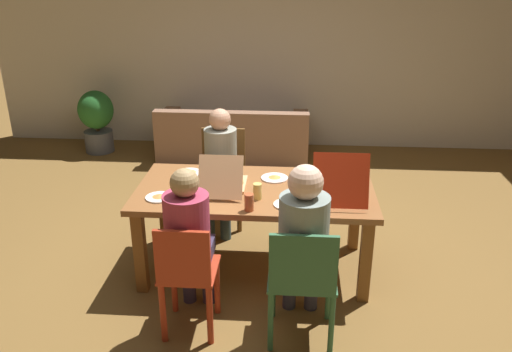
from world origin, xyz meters
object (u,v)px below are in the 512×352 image
(plate_0, at_px, (159,197))
(plate_3, at_px, (189,172))
(person_2, at_px, (303,236))
(couch, at_px, (234,139))
(potted_plant, at_px, (97,118))
(plate_2, at_px, (287,205))
(plate_1, at_px, (275,178))
(pizza_box_0, at_px, (224,182))
(drinking_glass_2, at_px, (184,179))
(person_0, at_px, (220,160))
(chair_0, at_px, (223,173))
(chair_1, at_px, (187,275))
(chair_2, at_px, (302,278))
(person_1, at_px, (189,235))
(drinking_glass_0, at_px, (257,191))
(drinking_glass_1, at_px, (249,202))
(pizza_box_1, at_px, (337,190))
(dining_table, at_px, (255,199))

(plate_0, distance_m, plate_3, 0.53)
(person_2, xyz_separation_m, couch, (-0.87, 3.45, -0.49))
(plate_3, xyz_separation_m, potted_plant, (-1.76, 2.52, -0.28))
(plate_2, bearing_deg, plate_1, 102.59)
(pizza_box_0, relative_size, drinking_glass_2, 4.60)
(person_0, distance_m, plate_2, 1.23)
(chair_0, relative_size, chair_1, 1.05)
(chair_2, bearing_deg, potted_plant, 126.36)
(plate_2, bearing_deg, chair_0, 118.58)
(couch, bearing_deg, person_1, -88.39)
(plate_2, height_order, plate_3, plate_3)
(chair_2, bearing_deg, chair_0, 112.90)
(couch, bearing_deg, plate_2, -75.79)
(plate_1, height_order, plate_3, same)
(drinking_glass_0, xyz_separation_m, drinking_glass_1, (-0.05, -0.20, 0.00))
(chair_0, relative_size, drinking_glass_1, 7.10)
(pizza_box_0, height_order, drinking_glass_1, pizza_box_0)
(chair_2, height_order, plate_0, chair_2)
(drinking_glass_2, bearing_deg, plate_3, 93.01)
(person_0, bearing_deg, chair_1, -90.00)
(plate_0, distance_m, drinking_glass_0, 0.76)
(pizza_box_0, height_order, drinking_glass_0, pizza_box_0)
(plate_1, bearing_deg, plate_2, -77.41)
(drinking_glass_2, relative_size, potted_plant, 0.13)
(pizza_box_1, bearing_deg, person_0, 140.78)
(plate_3, bearing_deg, chair_0, 72.26)
(plate_0, height_order, plate_3, same)
(chair_1, bearing_deg, pizza_box_0, 80.76)
(chair_1, bearing_deg, chair_0, 90.00)
(plate_0, xyz_separation_m, couch, (0.24, 2.90, -0.48))
(person_1, bearing_deg, drinking_glass_1, 42.56)
(plate_0, distance_m, plate_1, 0.98)
(pizza_box_1, bearing_deg, drinking_glass_2, 174.09)
(plate_1, xyz_separation_m, drinking_glass_1, (-0.16, -0.62, 0.06))
(chair_2, bearing_deg, dining_table, 112.32)
(pizza_box_0, distance_m, drinking_glass_2, 0.33)
(plate_1, height_order, couch, plate_1)
(plate_1, bearing_deg, chair_0, 128.05)
(chair_0, distance_m, pizza_box_1, 1.48)
(person_1, xyz_separation_m, potted_plant, (-1.96, 3.54, -0.25))
(chair_0, bearing_deg, drinking_glass_2, -102.12)
(plate_1, bearing_deg, person_1, -119.24)
(chair_0, relative_size, couch, 0.47)
(chair_2, height_order, potted_plant, chair_2)
(person_1, distance_m, pizza_box_0, 0.76)
(drinking_glass_0, bearing_deg, pizza_box_1, 9.12)
(drinking_glass_1, distance_m, potted_plant, 3.98)
(plate_3, xyz_separation_m, couch, (0.11, 2.39, -0.48))
(pizza_box_1, distance_m, couch, 3.03)
(person_0, height_order, plate_3, person_0)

